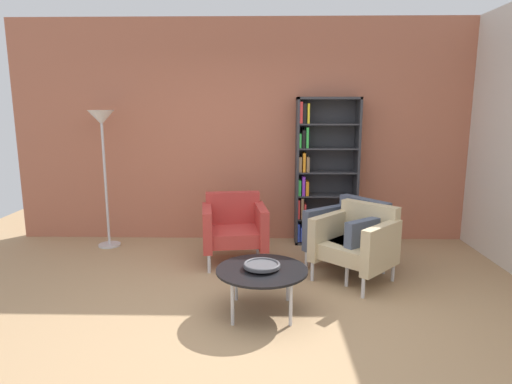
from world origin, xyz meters
The scene contains 9 objects.
ground_plane centered at (0.00, 0.00, 0.00)m, with size 8.32×8.32×0.00m, color tan.
brick_back_panel centered at (0.00, 2.46, 1.45)m, with size 6.40×0.12×2.90m, color #B2664C.
bookshelf_tall centered at (0.86, 2.25, 0.95)m, with size 0.80×0.30×1.90m.
coffee_table_low centered at (0.11, 0.18, 0.37)m, with size 0.80×0.80×0.40m.
decorative_bowl centered at (0.11, 0.18, 0.43)m, with size 0.32×0.32×0.05m.
armchair_spare_guest centered at (-0.23, 1.49, 0.41)m, with size 0.80×0.75×0.78m.
armchair_corner_red centered at (1.09, 0.95, 0.41)m, with size 0.95×0.95×0.78m.
armchair_by_bookshelf centered at (1.06, 1.21, 0.41)m, with size 0.94×0.95×0.78m.
floor_lamp_torchiere centered at (-1.89, 2.02, 1.45)m, with size 0.32×0.32×1.74m.
Camera 1 is at (0.14, -3.44, 1.78)m, focal length 30.90 mm.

